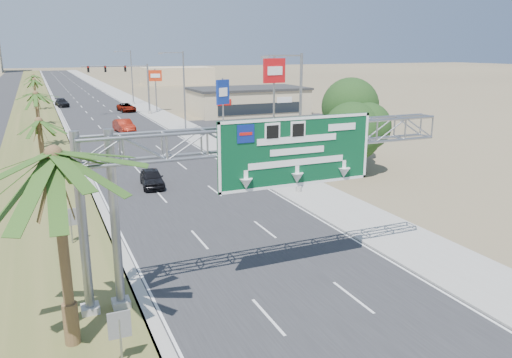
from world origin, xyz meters
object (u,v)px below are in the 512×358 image
object	(u,v)px
car_left_lane	(152,178)
pole_sign_red_far	(155,78)
car_right_lane	(126,108)
pole_sign_blue	(223,94)
store_building	(248,102)
car_mid_lane	(124,126)
signal_mast	(136,84)
palm_near	(54,156)
car_far	(62,103)
pole_sign_red_near	(274,77)
sign_gantry	(260,152)

from	to	relation	value
car_left_lane	pole_sign_red_far	bearing A→B (deg)	82.36
car_right_lane	pole_sign_blue	size ratio (longest dim) A/B	0.74
store_building	car_mid_lane	xyz separation A→B (m)	(-21.64, -10.84, -1.17)
signal_mast	car_right_lane	world-z (taller)	signal_mast
palm_near	car_far	size ratio (longest dim) A/B	1.71
signal_mast	store_building	size ratio (longest dim) A/B	0.57
car_right_lane	pole_sign_red_near	distance (m)	41.93
car_far	pole_sign_blue	world-z (taller)	pole_sign_blue
car_right_lane	car_far	distance (m)	15.49
store_building	palm_near	bearing A→B (deg)	-118.28
car_left_lane	car_right_lane	size ratio (longest dim) A/B	0.80
palm_near	car_right_lane	bearing A→B (deg)	78.90
car_left_lane	pole_sign_red_near	bearing A→B (deg)	36.01
car_right_lane	pole_sign_red_far	distance (m)	7.06
car_left_lane	car_right_lane	world-z (taller)	car_right_lane
sign_gantry	pole_sign_red_near	size ratio (longest dim) A/B	1.75
signal_mast	car_mid_lane	world-z (taller)	signal_mast
palm_near	car_far	bearing A→B (deg)	87.19
sign_gantry	palm_near	xyz separation A→B (m)	(-8.14, -1.93, 0.87)
signal_mast	pole_sign_red_near	distance (m)	36.30
pole_sign_red_near	pole_sign_blue	world-z (taller)	pole_sign_red_near
signal_mast	pole_sign_red_far	world-z (taller)	signal_mast
sign_gantry	pole_sign_blue	distance (m)	41.79
signal_mast	car_right_lane	xyz separation A→B (m)	(-0.82, 5.11, -4.15)
store_building	car_left_lane	world-z (taller)	store_building
palm_near	pole_sign_red_far	bearing A→B (deg)	74.77
sign_gantry	car_left_lane	xyz separation A→B (m)	(-0.94, 18.11, -5.37)
palm_near	store_building	world-z (taller)	palm_near
car_mid_lane	palm_near	bearing A→B (deg)	-107.77
signal_mast	car_far	size ratio (longest dim) A/B	2.10
car_left_lane	car_far	xyz separation A→B (m)	(-3.21, 61.23, 0.02)
car_mid_lane	pole_sign_red_near	xyz separation A→B (m)	(12.07, -18.65, 6.76)
car_mid_lane	car_far	xyz separation A→B (m)	(-5.57, 34.11, -0.12)
sign_gantry	pole_sign_red_near	distance (m)	29.85
car_mid_lane	pole_sign_blue	bearing A→B (deg)	-31.97
store_building	pole_sign_blue	bearing A→B (deg)	-122.18
store_building	car_far	world-z (taller)	store_building
signal_mast	car_mid_lane	distance (m)	17.94
sign_gantry	car_far	size ratio (longest dim) A/B	3.43
car_right_lane	pole_sign_red_far	bearing A→B (deg)	-31.19
store_building	pole_sign_red_near	world-z (taller)	pole_sign_red_near
sign_gantry	pole_sign_red_near	xyz separation A→B (m)	(13.49, 26.59, 1.53)
palm_near	pole_sign_red_far	world-z (taller)	palm_near
palm_near	car_left_lane	world-z (taller)	palm_near
car_right_lane	car_left_lane	bearing A→B (deg)	-102.96
car_left_lane	pole_sign_red_near	distance (m)	18.10
pole_sign_red_far	car_far	bearing A→B (deg)	134.59
car_right_lane	pole_sign_blue	xyz separation A→B (m)	(7.39, -27.39, 4.20)
pole_sign_blue	car_far	bearing A→B (deg)	113.19
car_right_lane	pole_sign_red_near	xyz separation A→B (m)	(8.07, -40.57, 6.89)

